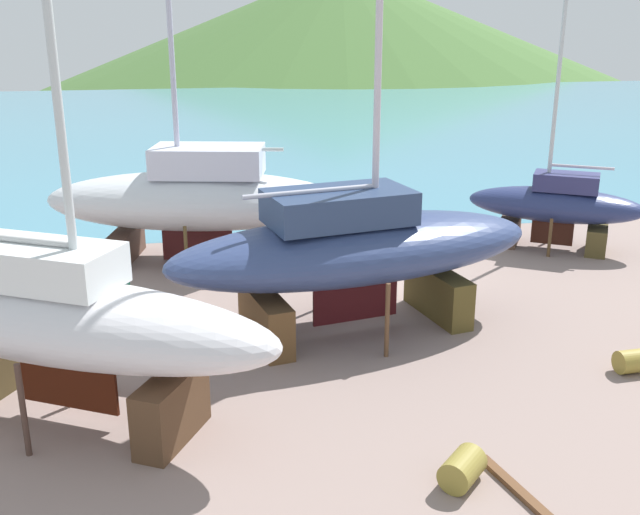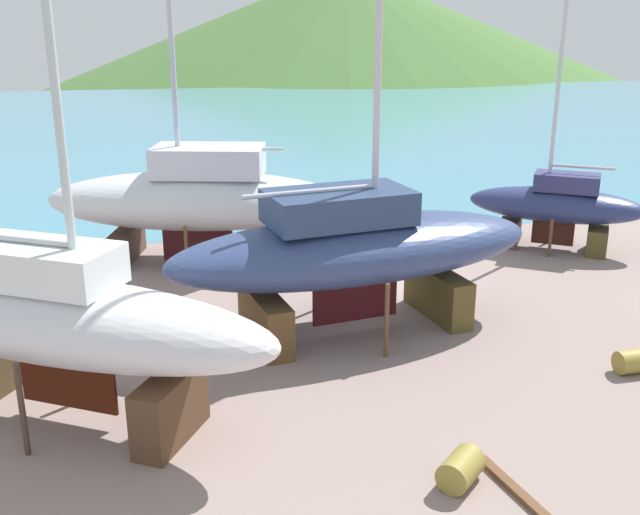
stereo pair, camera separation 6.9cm
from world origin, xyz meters
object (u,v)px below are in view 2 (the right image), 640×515
(sailboat_small_center, at_px, (355,247))
(barrel_by_slipway, at_px, (633,362))
(sailboat_far_slipway, at_px, (59,318))
(sailboat_mid_port, at_px, (556,205))
(sailboat_large_starboard, at_px, (197,198))
(barrel_tipped_left, at_px, (461,469))
(worker, at_px, (121,289))

(sailboat_small_center, height_order, barrel_by_slipway, sailboat_small_center)
(sailboat_small_center, xyz_separation_m, sailboat_far_slipway, (-7.06, -3.60, -0.02))
(sailboat_small_center, relative_size, sailboat_mid_port, 1.62)
(sailboat_large_starboard, xyz_separation_m, sailboat_mid_port, (12.98, -1.06, -0.59))
(sailboat_mid_port, height_order, barrel_by_slipway, sailboat_mid_port)
(sailboat_mid_port, distance_m, barrel_by_slipway, 10.32)
(barrel_by_slipway, bearing_deg, barrel_tipped_left, -148.67)
(sailboat_large_starboard, xyz_separation_m, sailboat_far_slipway, (-3.09, -10.58, 0.10))
(barrel_tipped_left, height_order, barrel_by_slipway, barrel_tipped_left)
(sailboat_small_center, distance_m, sailboat_large_starboard, 8.04)
(worker, distance_m, barrel_tipped_left, 11.36)
(sailboat_far_slipway, xyz_separation_m, barrel_by_slipway, (13.08, -0.25, -2.04))
(sailboat_far_slipway, xyz_separation_m, barrel_tipped_left, (7.35, -3.75, -2.02))
(sailboat_large_starboard, distance_m, worker, 5.75)
(sailboat_large_starboard, bearing_deg, sailboat_small_center, 132.23)
(sailboat_small_center, distance_m, barrel_tipped_left, 7.62)
(sailboat_small_center, height_order, sailboat_far_slipway, sailboat_small_center)
(sailboat_large_starboard, bearing_deg, sailboat_mid_port, -172.02)
(barrel_tipped_left, xyz_separation_m, barrel_by_slipway, (5.73, 3.49, -0.02))
(barrel_tipped_left, distance_m, barrel_by_slipway, 6.71)
(sailboat_small_center, xyz_separation_m, sailboat_mid_port, (9.02, 5.93, -0.70))
(worker, height_order, barrel_tipped_left, worker)
(barrel_by_slipway, bearing_deg, worker, 154.97)
(worker, bearing_deg, sailboat_far_slipway, -41.36)
(sailboat_far_slipway, bearing_deg, worker, 110.91)
(sailboat_small_center, distance_m, worker, 6.73)
(sailboat_far_slipway, distance_m, worker, 5.73)
(sailboat_small_center, relative_size, sailboat_far_slipway, 1.12)
(barrel_tipped_left, bearing_deg, sailboat_far_slipway, 153.00)
(sailboat_far_slipway, bearing_deg, barrel_tipped_left, 1.92)
(sailboat_large_starboard, xyz_separation_m, worker, (-2.32, -5.09, -1.33))
(sailboat_small_center, relative_size, barrel_tipped_left, 20.57)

